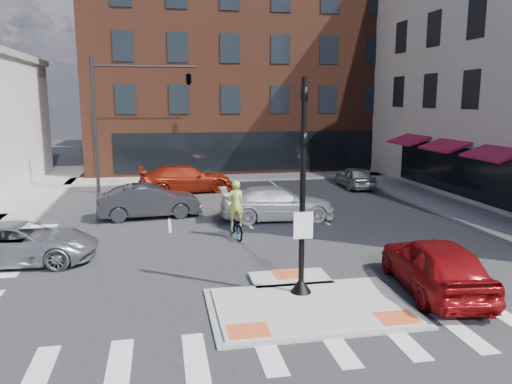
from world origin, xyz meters
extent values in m
plane|color=#28282B|center=(0.00, 0.00, 0.00)|extent=(120.00, 120.00, 0.00)
cube|color=gray|center=(0.00, -0.50, 0.03)|extent=(5.40, 3.60, 0.06)
cube|color=#A8A8A3|center=(0.00, -0.50, 0.06)|extent=(5.00, 3.20, 0.12)
cube|color=#A8A8A3|center=(0.00, 1.60, 0.06)|extent=(2.40, 1.40, 0.12)
cube|color=#E85628|center=(-1.90, -1.70, 0.12)|extent=(1.00, 0.80, 0.01)
cube|color=#E85628|center=(1.90, -1.70, 0.12)|extent=(1.00, 0.80, 0.01)
cube|color=#E85628|center=(0.00, 1.90, 0.12)|extent=(0.90, 0.90, 0.01)
cube|color=gray|center=(-11.00, 20.00, 0.07)|extent=(3.00, 20.00, 0.15)
cube|color=gray|center=(10.80, 10.00, 0.07)|extent=(3.00, 24.00, 0.15)
cube|color=gray|center=(3.00, 22.00, 0.07)|extent=(26.00, 3.00, 0.15)
cube|color=#502719|center=(3.00, 32.00, 7.50)|extent=(24.00, 18.00, 15.00)
cube|color=black|center=(3.00, 23.00, 1.80)|extent=(20.00, 0.12, 2.80)
cube|color=black|center=(12.00, 10.00, 1.70)|extent=(0.12, 16.00, 2.60)
cube|color=#AF173E|center=(11.30, 10.00, 3.05)|extent=(1.46, 3.00, 0.58)
cube|color=#AF173E|center=(11.30, 16.00, 3.05)|extent=(1.46, 3.00, 0.58)
cube|color=slate|center=(-4.00, 52.00, 5.00)|extent=(10.00, 12.00, 10.00)
cube|color=brown|center=(9.00, 54.00, 6.00)|extent=(12.00, 12.00, 12.00)
cone|color=black|center=(0.00, 0.40, 0.34)|extent=(0.60, 0.60, 0.45)
cylinder|color=black|center=(0.00, 0.40, 3.20)|extent=(0.16, 0.16, 5.80)
cube|color=white|center=(0.00, 0.28, 2.10)|extent=(0.55, 0.04, 0.75)
imported|color=black|center=(0.00, 0.40, 5.30)|extent=(0.18, 0.22, 1.10)
imported|color=black|center=(0.00, 0.40, 4.10)|extent=(0.18, 0.22, 1.10)
cylinder|color=black|center=(-7.50, 18.00, 4.00)|extent=(0.20, 0.20, 8.00)
cylinder|color=black|center=(-4.50, 18.00, 7.40)|extent=(6.00, 0.14, 0.14)
imported|color=black|center=(-2.00, 18.00, 6.80)|extent=(0.48, 2.24, 0.90)
imported|color=#A0A3A7|center=(-8.59, 5.00, 0.71)|extent=(5.20, 2.63, 1.41)
imported|color=maroon|center=(3.89, 0.00, 0.82)|extent=(2.51, 5.00, 1.63)
imported|color=silver|center=(1.45, 9.47, 0.77)|extent=(5.38, 2.36, 1.54)
imported|color=#28272C|center=(-4.40, 11.01, 0.79)|extent=(4.91, 2.15, 1.57)
imported|color=#A2A6A9|center=(8.19, 16.76, 0.68)|extent=(1.78, 4.07, 1.36)
imported|color=maroon|center=(-2.35, 17.28, 0.81)|extent=(5.86, 3.01, 1.63)
imported|color=#3F3F44|center=(-0.90, 6.83, 0.49)|extent=(0.82, 1.92, 0.98)
imported|color=#BDC646|center=(-0.90, 6.83, 1.39)|extent=(0.72, 0.51, 1.88)
camera|label=1|loc=(-3.79, -12.54, 5.52)|focal=35.00mm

